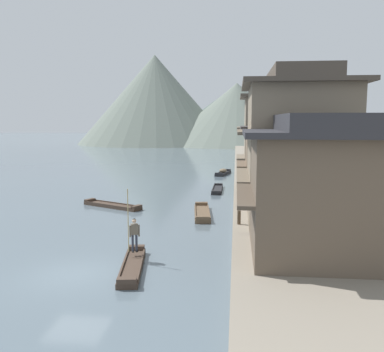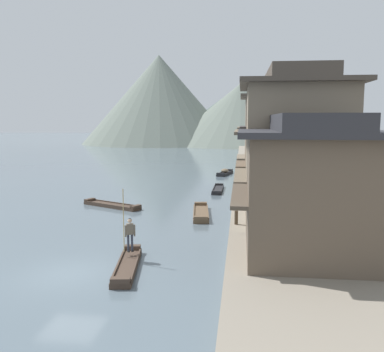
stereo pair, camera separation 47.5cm
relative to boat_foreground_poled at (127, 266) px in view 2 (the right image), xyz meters
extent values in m
plane|color=slate|center=(-2.27, -0.91, -0.15)|extent=(400.00, 400.00, 0.00)
cube|color=gray|center=(13.42, 29.09, 0.22)|extent=(18.00, 110.00, 0.74)
cube|color=#423328|center=(0.00, 0.00, -0.03)|extent=(1.52, 4.77, 0.23)
cube|color=#423328|center=(0.31, -2.17, 0.19)|extent=(0.82, 0.47, 0.21)
cube|color=#423328|center=(-0.31, 2.17, 0.19)|extent=(0.82, 0.47, 0.21)
cube|color=#423328|center=(0.39, 0.06, 0.12)|extent=(0.68, 4.16, 0.08)
cube|color=#423328|center=(-0.39, -0.06, 0.12)|extent=(0.68, 4.16, 0.08)
cube|color=black|center=(-0.08, 1.21, 0.32)|extent=(0.18, 0.24, 0.05)
cylinder|color=#333847|center=(-0.09, 1.24, 0.73)|extent=(0.11, 0.11, 0.78)
cube|color=black|center=(-0.24, 1.14, 0.32)|extent=(0.18, 0.24, 0.05)
cylinder|color=#333847|center=(-0.26, 1.17, 0.73)|extent=(0.11, 0.11, 0.78)
cube|color=#665B4C|center=(-0.17, 1.21, 1.38)|extent=(0.37, 0.31, 0.52)
cylinder|color=#665B4C|center=(0.04, 1.24, 1.31)|extent=(0.08, 0.08, 0.56)
cylinder|color=#665B4C|center=(-0.34, 1.07, 1.31)|extent=(0.08, 0.08, 0.56)
sphere|color=#DBB28E|center=(-0.17, 1.21, 1.78)|extent=(0.20, 0.20, 0.20)
sphere|color=black|center=(-0.18, 1.22, 1.80)|extent=(0.18, 0.18, 0.18)
cylinder|color=tan|center=(-0.41, 1.00, 1.83)|extent=(0.04, 0.04, 3.00)
cube|color=brown|center=(2.24, 11.21, -0.02)|extent=(1.55, 5.15, 0.25)
cube|color=brown|center=(2.00, 13.58, 0.21)|extent=(0.97, 0.45, 0.22)
cube|color=brown|center=(2.48, 8.83, 0.21)|extent=(0.97, 0.45, 0.22)
cube|color=brown|center=(1.76, 11.16, 0.14)|extent=(0.54, 4.55, 0.08)
cube|color=brown|center=(2.72, 11.25, 0.14)|extent=(0.54, 4.55, 0.08)
cube|color=#232326|center=(2.84, 21.73, -0.05)|extent=(0.92, 4.83, 0.20)
cube|color=#232326|center=(2.86, 24.00, 0.14)|extent=(0.81, 0.36, 0.18)
cube|color=#232326|center=(2.83, 19.47, 0.14)|extent=(0.81, 0.36, 0.18)
cube|color=#232326|center=(2.43, 21.73, 0.09)|extent=(0.10, 4.33, 0.08)
cube|color=#232326|center=(3.25, 21.73, 0.09)|extent=(0.10, 4.33, 0.08)
cube|color=#232326|center=(3.02, 33.90, -0.03)|extent=(1.94, 4.46, 0.24)
cube|color=#232326|center=(3.47, 35.87, 0.20)|extent=(0.96, 0.55, 0.22)
cube|color=#232326|center=(2.57, 31.92, 0.20)|extent=(0.96, 0.55, 0.22)
cube|color=#232326|center=(2.57, 34.00, 0.13)|extent=(0.93, 3.77, 0.08)
cube|color=#232326|center=(3.47, 33.79, 0.13)|extent=(0.93, 3.77, 0.08)
ellipsoid|color=brown|center=(3.02, 33.90, 0.34)|extent=(1.16, 1.43, 0.50)
cube|color=#423328|center=(-4.84, 13.29, -0.04)|extent=(5.05, 3.25, 0.21)
cube|color=#423328|center=(-2.68, 12.19, 0.16)|extent=(0.74, 0.98, 0.19)
cube|color=#423328|center=(-7.00, 14.40, 0.16)|extent=(0.74, 0.98, 0.19)
cube|color=#423328|center=(-4.63, 13.71, 0.10)|extent=(4.18, 2.19, 0.08)
cube|color=#423328|center=(-5.06, 12.88, 0.10)|extent=(4.18, 2.19, 0.08)
cube|color=brown|center=(8.06, 0.75, 3.19)|extent=(5.50, 5.83, 5.20)
cube|color=#4D4135|center=(4.96, 0.75, 3.19)|extent=(0.70, 5.83, 0.16)
cube|color=#2D2D33|center=(8.06, 0.75, 5.91)|extent=(6.40, 6.73, 0.24)
cube|color=#2D2D33|center=(8.06, 0.75, 6.38)|extent=(3.30, 6.73, 0.70)
cube|color=#7F705B|center=(8.13, 7.49, 4.49)|extent=(5.64, 6.69, 7.80)
cube|color=brown|center=(4.96, 7.49, 3.19)|extent=(0.70, 6.69, 0.16)
cube|color=brown|center=(4.96, 7.49, 5.79)|extent=(0.70, 6.69, 0.16)
cube|color=#4C4238|center=(8.13, 7.49, 8.51)|extent=(6.54, 7.59, 0.24)
cube|color=#4C4238|center=(8.13, 7.49, 8.98)|extent=(3.38, 7.59, 0.70)
cube|color=#75604C|center=(8.16, 13.97, 3.19)|extent=(5.70, 4.66, 5.20)
cube|color=brown|center=(4.96, 13.97, 3.19)|extent=(0.70, 4.66, 0.16)
cube|color=#3D3838|center=(8.16, 13.97, 5.91)|extent=(6.60, 5.56, 0.24)
cube|color=#3D3838|center=(8.16, 13.97, 6.38)|extent=(3.42, 5.56, 0.70)
cube|color=gray|center=(8.26, 20.27, 4.49)|extent=(5.90, 4.81, 7.80)
cube|color=#6E6151|center=(4.96, 20.27, 3.19)|extent=(0.70, 4.81, 0.16)
cube|color=#6E6151|center=(4.96, 20.27, 5.79)|extent=(0.70, 4.81, 0.16)
cube|color=#4C4238|center=(8.26, 20.27, 8.51)|extent=(6.80, 5.71, 0.24)
cube|color=#4C4238|center=(8.26, 20.27, 8.98)|extent=(3.54, 5.71, 0.70)
cylinder|color=#473828|center=(4.77, 5.88, 0.99)|extent=(0.20, 0.20, 0.79)
cylinder|color=#473828|center=(4.77, 17.09, 0.95)|extent=(0.20, 0.20, 0.71)
cylinder|color=#473828|center=(4.77, 27.10, 1.09)|extent=(0.20, 0.20, 1.00)
cone|color=slate|center=(-18.58, 103.31, 12.30)|extent=(43.81, 43.81, 24.90)
cone|color=slate|center=(4.59, 100.30, 8.18)|extent=(41.29, 41.29, 16.64)
cone|color=#4C5B56|center=(1.19, 110.35, 7.18)|extent=(40.61, 40.61, 14.66)
camera|label=1|loc=(4.54, -17.93, 6.48)|focal=39.79mm
camera|label=2|loc=(5.01, -17.87, 6.48)|focal=39.79mm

